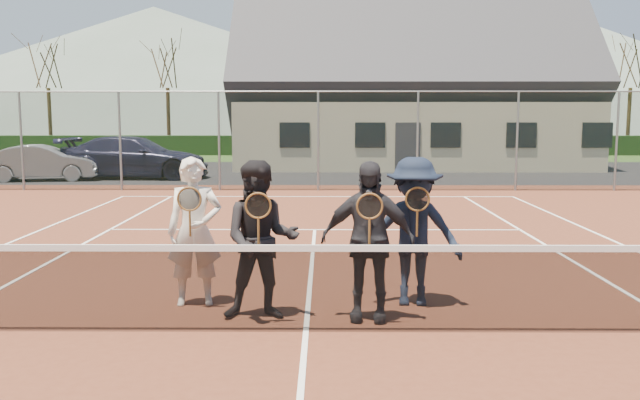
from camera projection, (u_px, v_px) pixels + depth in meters
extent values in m
plane|color=#2C4B1B|center=(320.00, 173.00, 27.07)|extent=(220.00, 220.00, 0.00)
cube|color=#562819|center=(306.00, 333.00, 7.23)|extent=(30.00, 30.00, 0.02)
cube|color=black|center=(220.00, 172.00, 27.09)|extent=(40.00, 12.00, 0.01)
cube|color=black|center=(321.00, 145.00, 38.90)|extent=(40.00, 1.20, 1.10)
cone|color=#516257|center=(155.00, 69.00, 100.50)|extent=(110.00, 110.00, 18.00)
cone|color=slate|center=(459.00, 55.00, 99.94)|extent=(120.00, 120.00, 22.00)
imported|color=gray|center=(43.00, 163.00, 23.73)|extent=(3.97, 1.92, 1.26)
imported|color=#191A33|center=(135.00, 157.00, 24.59)|extent=(5.33, 2.30, 1.53)
cube|color=white|center=(318.00, 197.00, 19.01)|extent=(10.97, 0.06, 0.01)
cube|color=white|center=(315.00, 230.00, 13.57)|extent=(8.23, 0.06, 0.01)
cube|color=white|center=(306.00, 331.00, 7.22)|extent=(0.06, 12.80, 0.01)
cube|color=black|center=(306.00, 290.00, 7.17)|extent=(11.60, 0.02, 0.88)
cube|color=white|center=(306.00, 248.00, 7.11)|extent=(11.60, 0.03, 0.07)
cylinder|color=slate|center=(21.00, 142.00, 20.49)|extent=(0.07, 0.07, 3.00)
cylinder|color=slate|center=(120.00, 142.00, 20.47)|extent=(0.07, 0.07, 3.00)
cylinder|color=slate|center=(219.00, 142.00, 20.45)|extent=(0.07, 0.07, 3.00)
cylinder|color=slate|center=(318.00, 142.00, 20.43)|extent=(0.07, 0.07, 3.00)
cylinder|color=slate|center=(417.00, 142.00, 20.41)|extent=(0.07, 0.07, 3.00)
cylinder|color=slate|center=(517.00, 142.00, 20.39)|extent=(0.07, 0.07, 3.00)
cylinder|color=slate|center=(617.00, 142.00, 20.37)|extent=(0.07, 0.07, 3.00)
cube|color=black|center=(318.00, 142.00, 20.43)|extent=(30.00, 0.03, 3.00)
cylinder|color=slate|center=(318.00, 91.00, 20.24)|extent=(30.00, 0.04, 0.04)
cube|color=beige|center=(408.00, 135.00, 30.83)|extent=(15.00, 8.00, 2.80)
pyramid|color=#2D2D33|center=(410.00, 39.00, 30.29)|extent=(15.60, 8.20, 4.10)
cube|color=#2D2D33|center=(408.00, 148.00, 26.90)|extent=(1.00, 0.06, 2.00)
cube|color=black|center=(295.00, 135.00, 26.86)|extent=(1.20, 0.06, 1.00)
cube|color=black|center=(370.00, 135.00, 26.84)|extent=(1.20, 0.06, 1.00)
cube|color=black|center=(446.00, 135.00, 26.82)|extent=(1.20, 0.06, 1.00)
cube|color=black|center=(521.00, 135.00, 26.80)|extent=(1.20, 0.06, 1.00)
cube|color=black|center=(597.00, 135.00, 26.78)|extent=(1.20, 0.06, 1.00)
cylinder|color=#3C2915|center=(50.00, 121.00, 39.83)|extent=(0.22, 0.22, 3.85)
cylinder|color=#362113|center=(169.00, 121.00, 39.78)|extent=(0.22, 0.22, 3.85)
cylinder|color=#332112|center=(355.00, 121.00, 39.70)|extent=(0.22, 0.22, 3.85)
cylinder|color=#3A2115|center=(526.00, 121.00, 39.63)|extent=(0.22, 0.22, 3.85)
cylinder|color=#372614|center=(629.00, 121.00, 39.59)|extent=(0.22, 0.22, 3.85)
imported|color=silver|center=(195.00, 232.00, 8.17)|extent=(0.72, 0.53, 1.80)
torus|color=brown|center=(189.00, 199.00, 7.85)|extent=(0.29, 0.02, 0.29)
cylinder|color=black|center=(189.00, 199.00, 7.85)|extent=(0.25, 0.00, 0.25)
cylinder|color=brown|center=(190.00, 223.00, 7.89)|extent=(0.03, 0.03, 0.32)
imported|color=black|center=(261.00, 240.00, 7.61)|extent=(0.91, 0.72, 1.80)
torus|color=brown|center=(258.00, 206.00, 7.29)|extent=(0.29, 0.02, 0.29)
cylinder|color=black|center=(258.00, 206.00, 7.29)|extent=(0.25, 0.00, 0.25)
cylinder|color=brown|center=(258.00, 231.00, 7.32)|extent=(0.03, 0.03, 0.32)
imported|color=#242328|center=(368.00, 241.00, 7.56)|extent=(1.11, 0.59, 1.80)
torus|color=brown|center=(370.00, 206.00, 7.24)|extent=(0.29, 0.02, 0.29)
cylinder|color=black|center=(370.00, 206.00, 7.24)|extent=(0.25, 0.00, 0.25)
cylinder|color=brown|center=(369.00, 232.00, 7.27)|extent=(0.03, 0.03, 0.32)
imported|color=black|center=(414.00, 232.00, 8.17)|extent=(1.23, 0.78, 1.80)
torus|color=brown|center=(417.00, 199.00, 7.85)|extent=(0.29, 0.02, 0.29)
cylinder|color=black|center=(417.00, 199.00, 7.85)|extent=(0.25, 0.00, 0.25)
cylinder|color=brown|center=(417.00, 223.00, 7.88)|extent=(0.03, 0.03, 0.32)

